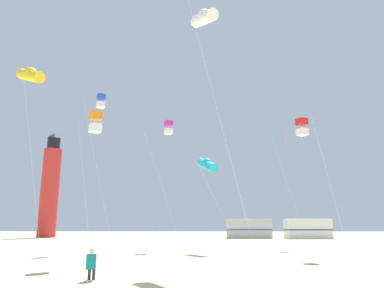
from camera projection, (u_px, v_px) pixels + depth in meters
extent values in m
cube|color=#147F84|center=(91.00, 261.00, 13.00)|extent=(0.37, 0.28, 0.52)
sphere|color=beige|center=(92.00, 250.00, 13.09)|extent=(0.20, 0.20, 0.20)
cylinder|color=#2D2D38|center=(94.00, 268.00, 13.14)|extent=(0.19, 0.38, 0.13)
cylinder|color=#2D2D38|center=(94.00, 274.00, 13.24)|extent=(0.11, 0.11, 0.42)
cylinder|color=#2D2D38|center=(89.00, 268.00, 13.11)|extent=(0.19, 0.38, 0.13)
cylinder|color=#2D2D38|center=(89.00, 274.00, 13.22)|extent=(0.11, 0.11, 0.42)
cylinder|color=silver|center=(161.00, 184.00, 28.05)|extent=(3.48, 0.74, 10.08)
cube|color=#D826A5|center=(169.00, 123.00, 30.90)|extent=(0.82, 0.82, 0.44)
cube|color=white|center=(169.00, 131.00, 30.75)|extent=(0.82, 0.82, 0.44)
cylinder|color=silver|center=(32.00, 161.00, 20.55)|extent=(1.33, 1.80, 11.00)
cylinder|color=yellow|center=(31.00, 76.00, 22.41)|extent=(2.42, 2.04, 1.48)
sphere|color=yellow|center=(31.00, 73.00, 22.44)|extent=(0.76, 0.76, 0.76)
cylinder|color=silver|center=(331.00, 188.00, 21.78)|extent=(2.42, 2.30, 8.29)
cube|color=red|center=(302.00, 122.00, 23.96)|extent=(0.82, 0.82, 0.44)
cube|color=white|center=(302.00, 132.00, 23.81)|extent=(0.82, 0.82, 0.44)
cylinder|color=silver|center=(218.00, 207.00, 25.25)|extent=(3.12, 1.46, 6.40)
cylinder|color=#1EB2D1|center=(207.00, 165.00, 27.47)|extent=(1.69, 2.56, 1.48)
sphere|color=#1EB2D1|center=(207.00, 163.00, 27.51)|extent=(0.76, 0.76, 0.76)
cylinder|color=silver|center=(221.00, 124.00, 17.27)|extent=(3.39, 1.51, 13.36)
cylinder|color=white|center=(204.00, 18.00, 20.38)|extent=(1.65, 2.56, 1.48)
sphere|color=white|center=(204.00, 16.00, 20.41)|extent=(0.76, 0.76, 0.76)
cylinder|color=silver|center=(288.00, 186.00, 30.63)|extent=(2.88, 0.13, 10.29)
cube|color=#E54C8C|center=(282.00, 132.00, 33.15)|extent=(1.22, 1.22, 0.40)
cylinder|color=#E54C8C|center=(282.00, 139.00, 33.01)|extent=(0.04, 0.04, 1.10)
cylinder|color=silver|center=(84.00, 189.00, 18.21)|extent=(1.28, 0.36, 7.44)
cube|color=orange|center=(96.00, 116.00, 19.72)|extent=(0.82, 0.82, 0.44)
cube|color=white|center=(95.00, 128.00, 19.56)|extent=(0.82, 0.82, 0.44)
cylinder|color=silver|center=(97.00, 170.00, 27.13)|extent=(2.83, 0.85, 11.96)
cube|color=blue|center=(101.00, 97.00, 29.89)|extent=(0.82, 0.82, 0.44)
cube|color=white|center=(101.00, 105.00, 29.74)|extent=(0.82, 0.82, 0.44)
cylinder|color=red|center=(50.00, 192.00, 57.56)|extent=(2.80, 2.80, 14.00)
cylinder|color=black|center=(54.00, 144.00, 59.28)|extent=(2.00, 2.00, 1.80)
cone|color=black|center=(54.00, 136.00, 59.59)|extent=(2.20, 2.20, 1.00)
cube|color=#B7BABF|center=(249.00, 229.00, 52.72)|extent=(6.41, 2.32, 2.80)
cube|color=#4C608C|center=(249.00, 230.00, 52.69)|extent=(6.45, 2.36, 0.24)
cube|color=white|center=(308.00, 229.00, 51.52)|extent=(6.55, 2.75, 2.80)
cube|color=#4C608C|center=(308.00, 230.00, 51.49)|extent=(6.59, 2.80, 0.24)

